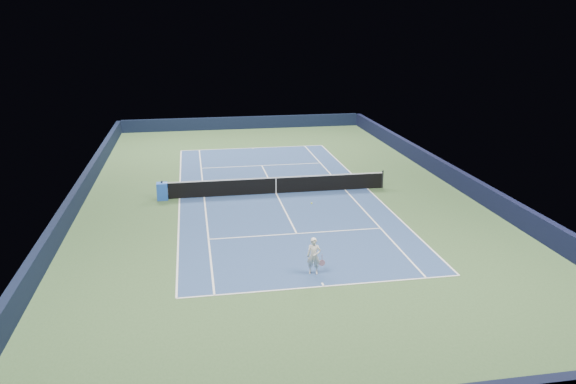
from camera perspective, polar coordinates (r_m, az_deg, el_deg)
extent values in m
plane|color=#34502B|center=(32.38, -1.22, -0.14)|extent=(40.00, 40.00, 0.00)
cube|color=black|center=(51.40, -4.62, 7.02)|extent=(22.00, 0.35, 1.10)
cube|color=black|center=(35.44, 16.35, 1.62)|extent=(0.35, 40.00, 1.10)
cube|color=black|center=(32.48, -20.46, -0.20)|extent=(0.35, 40.00, 1.10)
cube|color=navy|center=(32.38, -1.22, -0.14)|extent=(10.97, 23.77, 0.01)
cube|color=white|center=(43.77, -3.60, 4.49)|extent=(10.97, 0.08, 0.00)
cube|color=white|center=(21.54, 3.66, -9.54)|extent=(10.97, 0.08, 0.00)
cube|color=white|center=(33.61, 8.06, 0.36)|extent=(0.08, 23.77, 0.00)
cube|color=white|center=(32.06, -10.96, -0.63)|extent=(0.08, 23.77, 0.00)
cube|color=white|center=(33.22, 5.81, 0.24)|extent=(0.08, 23.77, 0.00)
cube|color=white|center=(32.05, -8.51, -0.51)|extent=(0.08, 23.77, 0.00)
cube|color=white|center=(38.47, -2.68, 2.70)|extent=(8.23, 0.08, 0.00)
cube|color=white|center=(26.43, 0.89, -4.24)|extent=(8.23, 0.08, 0.00)
cube|color=white|center=(32.38, -1.22, -0.13)|extent=(0.08, 12.80, 0.00)
cube|color=white|center=(43.62, -3.58, 4.45)|extent=(0.08, 0.30, 0.00)
cube|color=white|center=(21.67, 3.57, -9.37)|extent=(0.08, 0.30, 0.00)
cylinder|color=black|center=(31.94, -12.65, 0.18)|extent=(0.10, 0.10, 1.07)
cylinder|color=black|center=(33.75, 9.57, 1.29)|extent=(0.10, 0.10, 1.07)
cube|color=black|center=(32.25, -1.23, 0.63)|extent=(12.80, 0.03, 0.91)
cube|color=white|center=(32.11, -1.24, 1.46)|extent=(12.80, 0.04, 0.06)
cube|color=white|center=(32.25, -1.23, 0.63)|extent=(0.05, 0.04, 0.91)
cube|color=blue|center=(31.93, -12.65, 0.07)|extent=(0.59, 0.54, 0.96)
cube|color=silver|center=(31.92, -12.12, 0.05)|extent=(0.08, 0.43, 0.43)
imported|color=silver|center=(22.22, 2.64, -6.51)|extent=(0.63, 0.50, 1.50)
cylinder|color=#CE859A|center=(22.27, 3.48, -6.64)|extent=(0.03, 0.03, 0.25)
cylinder|color=black|center=(22.36, 3.47, -7.20)|extent=(0.25, 0.02, 0.25)
cylinder|color=pink|center=(22.36, 3.47, -7.20)|extent=(0.27, 0.02, 0.27)
sphere|color=#BED82D|center=(22.48, 2.41, -1.15)|extent=(0.07, 0.07, 0.07)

